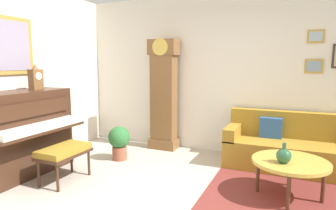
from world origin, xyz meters
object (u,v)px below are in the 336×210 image
piano_bench (64,152)px  coffee_table (290,163)px  grandfather_clock (164,97)px  couch (290,148)px  piano (21,133)px  green_jug (284,156)px  mantel_clock (36,78)px  potted_plant (119,141)px

piano_bench → coffee_table: 2.89m
grandfather_clock → couch: grandfather_clock is taller
grandfather_clock → coffee_table: bearing=-29.4°
piano → green_jug: size_ratio=6.00×
mantel_clock → potted_plant: size_ratio=0.68×
couch → coffee_table: 1.10m
grandfather_clock → mantel_clock: grandfather_clock is taller
coffee_table → potted_plant: (-2.62, 0.34, -0.10)m
piano_bench → grandfather_clock: bearing=73.3°
piano_bench → mantel_clock: bearing=160.4°
piano → potted_plant: bearing=50.4°
piano_bench → mantel_clock: 1.24m
potted_plant → couch: bearing=16.0°
potted_plant → piano: bearing=-129.6°
piano_bench → grandfather_clock: (0.59, 1.95, 0.56)m
piano → piano_bench: 0.76m
piano_bench → grandfather_clock: size_ratio=0.34×
grandfather_clock → coffee_table: size_ratio=2.31×
coffee_table → mantel_clock: bearing=-172.8°
piano → potted_plant: piano is taller
green_jug → potted_plant: size_ratio=0.43×
piano_bench → couch: bearing=32.8°
piano → coffee_table: 3.62m
potted_plant → mantel_clock: bearing=-139.2°
couch → potted_plant: size_ratio=3.39×
piano → couch: (3.52, 1.85, -0.30)m
mantel_clock → potted_plant: mantel_clock is taller
piano → potted_plant: (0.92, 1.11, -0.29)m
potted_plant → coffee_table: bearing=-7.5°
couch → green_jug: size_ratio=7.92×
piano → mantel_clock: size_ratio=3.79×
green_jug → potted_plant: green_jug is taller
coffee_table → couch: bearing=91.0°
piano → grandfather_clock: 2.43m
couch → potted_plant: (-2.60, -0.75, 0.01)m
couch → potted_plant: couch is taller
piano → piano_bench: size_ratio=2.06×
piano_bench → coffee_table: bearing=14.1°
coffee_table → mantel_clock: 3.69m
mantel_clock → potted_plant: bearing=40.8°
green_jug → potted_plant: bearing=169.5°
piano → piano_bench: bearing=4.6°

